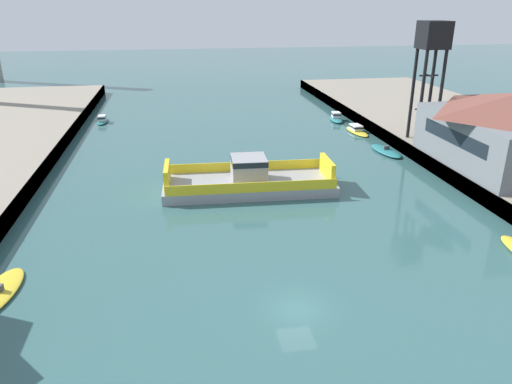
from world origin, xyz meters
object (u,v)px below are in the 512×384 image
(moored_boat_mid_left, at_px, (357,130))
(moored_boat_near_left, at_px, (102,120))
(moored_boat_far_right, at_px, (386,151))
(chain_ferry, at_px, (249,180))
(moored_boat_far_left, at_px, (336,118))
(crane_tower, at_px, (432,47))

(moored_boat_mid_left, bearing_deg, moored_boat_near_left, 161.48)
(moored_boat_near_left, height_order, moored_boat_mid_left, moored_boat_near_left)
(moored_boat_near_left, xyz_separation_m, moored_boat_far_right, (41.49, -25.42, -0.22))
(chain_ferry, xyz_separation_m, moored_boat_near_left, (-20.33, 36.56, -0.67))
(moored_boat_mid_left, xyz_separation_m, moored_boat_far_left, (-0.72, 8.25, 0.12))
(chain_ferry, height_order, moored_boat_mid_left, chain_ferry)
(moored_boat_mid_left, bearing_deg, chain_ferry, -132.99)
(moored_boat_near_left, relative_size, crane_tower, 0.35)
(chain_ferry, bearing_deg, moored_boat_mid_left, 47.01)
(moored_boat_mid_left, distance_m, moored_boat_far_left, 8.28)
(moored_boat_mid_left, distance_m, crane_tower, 18.79)
(moored_boat_near_left, distance_m, moored_boat_mid_left, 43.73)
(chain_ferry, distance_m, moored_boat_far_right, 23.92)
(moored_boat_far_left, xyz_separation_m, crane_tower, (5.61, -20.02, 13.68))
(moored_boat_mid_left, distance_m, moored_boat_far_right, 11.53)
(crane_tower, bearing_deg, chain_ferry, -157.29)
(chain_ferry, relative_size, moored_boat_far_left, 3.46)
(moored_boat_near_left, xyz_separation_m, crane_tower, (46.36, -25.66, 13.75))
(moored_boat_mid_left, xyz_separation_m, moored_boat_far_right, (0.02, -11.53, -0.17))
(chain_ferry, relative_size, moored_boat_mid_left, 2.76)
(chain_ferry, xyz_separation_m, moored_boat_far_right, (21.15, 11.13, -0.89))
(moored_boat_far_left, xyz_separation_m, moored_boat_far_right, (0.74, -19.78, -0.30))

